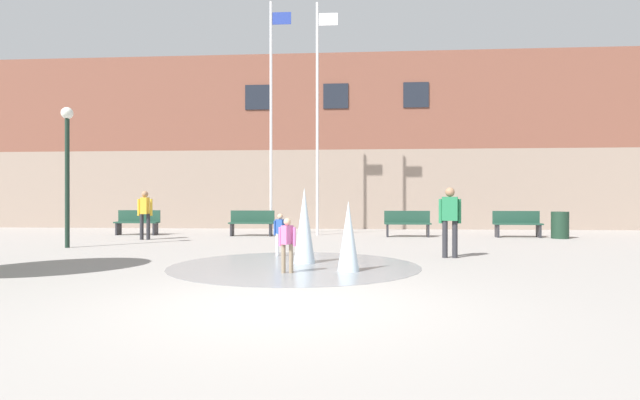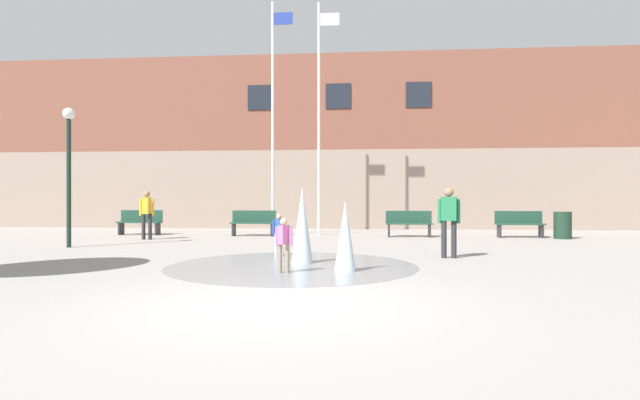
% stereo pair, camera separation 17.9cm
% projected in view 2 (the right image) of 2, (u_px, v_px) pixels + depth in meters
% --- Properties ---
extents(ground_plane, '(100.00, 100.00, 0.00)m').
position_uv_depth(ground_plane, '(276.00, 304.00, 6.28)').
color(ground_plane, gray).
extents(library_building, '(36.00, 6.05, 7.80)m').
position_uv_depth(library_building, '(341.00, 148.00, 24.98)').
color(library_building, gray).
rests_on(library_building, ground).
extents(splash_fountain, '(4.97, 4.97, 1.57)m').
position_uv_depth(splash_fountain, '(311.00, 239.00, 9.87)').
color(splash_fountain, gray).
rests_on(splash_fountain, ground).
extents(park_bench_far_left, '(1.60, 0.44, 0.91)m').
position_uv_depth(park_bench_far_left, '(140.00, 222.00, 18.48)').
color(park_bench_far_left, '#28282D').
rests_on(park_bench_far_left, ground).
extents(park_bench_center, '(1.60, 0.44, 0.91)m').
position_uv_depth(park_bench_center, '(253.00, 222.00, 17.93)').
color(park_bench_center, '#28282D').
rests_on(park_bench_center, ground).
extents(park_bench_near_trashcan, '(1.60, 0.44, 0.91)m').
position_uv_depth(park_bench_near_trashcan, '(409.00, 223.00, 17.43)').
color(park_bench_near_trashcan, '#28282D').
rests_on(park_bench_near_trashcan, ground).
extents(park_bench_far_right, '(1.60, 0.44, 0.91)m').
position_uv_depth(park_bench_far_right, '(519.00, 224.00, 17.15)').
color(park_bench_far_right, '#28282D').
rests_on(park_bench_far_right, ground).
extents(child_running, '(0.31, 0.22, 0.99)m').
position_uv_depth(child_running, '(279.00, 231.00, 11.59)').
color(child_running, silver).
rests_on(child_running, ground).
extents(teen_by_trashcan, '(0.50, 0.28, 1.59)m').
position_uv_depth(teen_by_trashcan, '(449.00, 217.00, 11.20)').
color(teen_by_trashcan, '#28282D').
rests_on(teen_by_trashcan, ground).
extents(adult_watching, '(0.50, 0.36, 1.59)m').
position_uv_depth(adult_watching, '(147.00, 211.00, 16.30)').
color(adult_watching, '#28282D').
rests_on(adult_watching, ground).
extents(child_in_fountain, '(0.31, 0.24, 0.99)m').
position_uv_depth(child_in_fountain, '(284.00, 241.00, 8.94)').
color(child_in_fountain, '#89755B').
rests_on(child_in_fountain, ground).
extents(flagpole_left, '(0.80, 0.10, 8.64)m').
position_uv_depth(flagpole_left, '(273.00, 112.00, 18.47)').
color(flagpole_left, silver).
rests_on(flagpole_left, ground).
extents(flagpole_right, '(0.80, 0.10, 8.55)m').
position_uv_depth(flagpole_right, '(320.00, 112.00, 18.33)').
color(flagpole_right, silver).
rests_on(flagpole_right, ground).
extents(lamp_post_left_lane, '(0.32, 0.32, 3.83)m').
position_uv_depth(lamp_post_left_lane, '(69.00, 156.00, 13.66)').
color(lamp_post_left_lane, '#192D23').
rests_on(lamp_post_left_lane, ground).
extents(trash_can, '(0.56, 0.56, 0.90)m').
position_uv_depth(trash_can, '(563.00, 225.00, 16.61)').
color(trash_can, '#193323').
rests_on(trash_can, ground).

